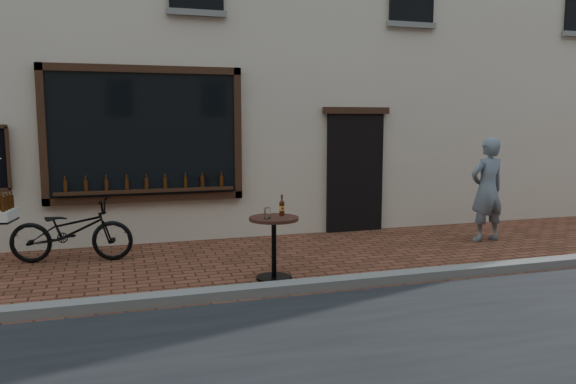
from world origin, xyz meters
name	(u,v)px	position (x,y,z in m)	size (l,w,h in m)	color
ground	(327,294)	(0.00, 0.00, 0.00)	(90.00, 90.00, 0.00)	#542B1B
kerb	(321,284)	(0.00, 0.20, 0.06)	(90.00, 0.25, 0.12)	slate
cargo_bicycle	(69,230)	(-3.08, 2.60, 0.47)	(2.14, 0.89, 0.99)	black
bistro_table	(274,235)	(-0.44, 0.80, 0.59)	(0.65, 0.65, 1.11)	black
pedestrian	(487,190)	(3.73, 1.98, 0.90)	(0.65, 0.43, 1.79)	slate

